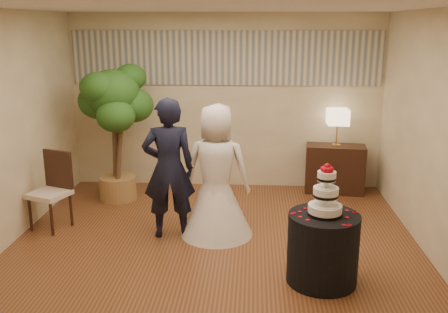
# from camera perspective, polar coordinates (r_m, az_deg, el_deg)

# --- Properties ---
(floor) EXTENTS (5.00, 5.00, 0.00)m
(floor) POSITION_cam_1_polar(r_m,az_deg,el_deg) (6.10, -1.18, -10.53)
(floor) COLOR brown
(floor) RESTS_ON ground
(ceiling) EXTENTS (5.00, 5.00, 0.00)m
(ceiling) POSITION_cam_1_polar(r_m,az_deg,el_deg) (5.51, -1.35, 16.75)
(ceiling) COLOR white
(ceiling) RESTS_ON wall_back
(wall_back) EXTENTS (5.00, 0.06, 2.80)m
(wall_back) POSITION_cam_1_polar(r_m,az_deg,el_deg) (8.10, 0.19, 6.25)
(wall_back) COLOR beige
(wall_back) RESTS_ON ground
(wall_front) EXTENTS (5.00, 0.06, 2.80)m
(wall_front) POSITION_cam_1_polar(r_m,az_deg,el_deg) (3.27, -4.88, -7.18)
(wall_front) COLOR beige
(wall_front) RESTS_ON ground
(wall_right) EXTENTS (0.06, 5.00, 2.80)m
(wall_right) POSITION_cam_1_polar(r_m,az_deg,el_deg) (5.99, 23.35, 1.89)
(wall_right) COLOR beige
(wall_right) RESTS_ON ground
(mural_border) EXTENTS (4.90, 0.02, 0.85)m
(mural_border) POSITION_cam_1_polar(r_m,az_deg,el_deg) (8.00, 0.19, 11.18)
(mural_border) COLOR #A2A292
(mural_border) RESTS_ON wall_back
(groom) EXTENTS (0.71, 0.53, 1.78)m
(groom) POSITION_cam_1_polar(r_m,az_deg,el_deg) (6.21, -6.33, -1.38)
(groom) COLOR black
(groom) RESTS_ON floor
(bride) EXTENTS (1.04, 1.04, 1.70)m
(bride) POSITION_cam_1_polar(r_m,az_deg,el_deg) (6.22, -0.86, -1.66)
(bride) COLOR white
(bride) RESTS_ON floor
(cake_table) EXTENTS (0.92, 0.92, 0.75)m
(cake_table) POSITION_cam_1_polar(r_m,az_deg,el_deg) (5.35, 11.21, -10.26)
(cake_table) COLOR black
(cake_table) RESTS_ON floor
(wedding_cake) EXTENTS (0.35, 0.35, 0.54)m
(wedding_cake) POSITION_cam_1_polar(r_m,az_deg,el_deg) (5.11, 11.58, -3.71)
(wedding_cake) COLOR white
(wedding_cake) RESTS_ON cake_table
(console) EXTENTS (0.96, 0.50, 0.77)m
(console) POSITION_cam_1_polar(r_m,az_deg,el_deg) (8.15, 12.54, -1.39)
(console) COLOR black
(console) RESTS_ON floor
(table_lamp) EXTENTS (0.32, 0.32, 0.58)m
(table_lamp) POSITION_cam_1_polar(r_m,az_deg,el_deg) (7.99, 12.81, 3.25)
(table_lamp) COLOR #D5B78C
(table_lamp) RESTS_ON console
(ficus_tree) EXTENTS (1.41, 1.41, 2.10)m
(ficus_tree) POSITION_cam_1_polar(r_m,az_deg,el_deg) (7.64, -12.37, 2.69)
(ficus_tree) COLOR #26571B
(ficus_tree) RESTS_ON floor
(side_chair) EXTENTS (0.61, 0.62, 1.02)m
(side_chair) POSITION_cam_1_polar(r_m,az_deg,el_deg) (6.89, -19.37, -3.82)
(side_chair) COLOR black
(side_chair) RESTS_ON floor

